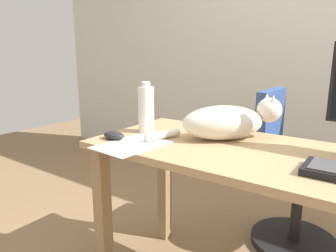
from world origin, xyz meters
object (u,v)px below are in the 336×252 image
(office_chair, at_px, (290,182))
(cat, at_px, (228,121))
(computer_mouse, at_px, (114,135))
(water_bottle, at_px, (146,109))

(office_chair, relative_size, cat, 1.94)
(office_chair, xyz_separation_m, cat, (-0.17, -0.51, 0.42))
(office_chair, distance_m, cat, 0.68)
(office_chair, distance_m, computer_mouse, 1.05)
(office_chair, xyz_separation_m, water_bottle, (-0.54, -0.62, 0.45))
(office_chair, relative_size, water_bottle, 3.71)
(cat, relative_size, water_bottle, 1.91)
(office_chair, xyz_separation_m, computer_mouse, (-0.57, -0.81, 0.36))
(cat, bearing_deg, computer_mouse, -144.22)
(cat, xyz_separation_m, computer_mouse, (-0.41, -0.29, -0.06))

